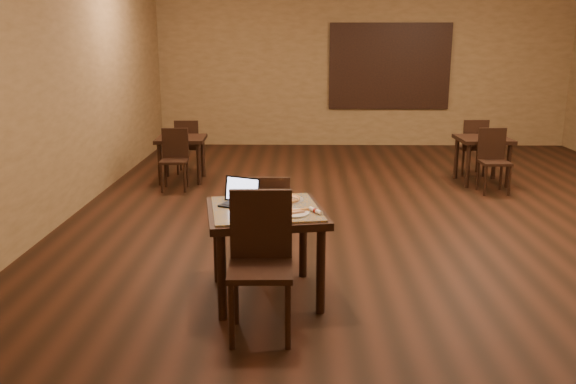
{
  "coord_description": "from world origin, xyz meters",
  "views": [
    {
      "loc": [
        -1.26,
        -7.1,
        2.09
      ],
      "look_at": [
        -1.34,
        -2.22,
        0.85
      ],
      "focal_mm": 38.0,
      "sensor_mm": 36.0,
      "label": 1
    }
  ],
  "objects_px": {
    "chair_main_near": "(261,255)",
    "laptop": "(242,198)",
    "other_table_a_chair_far": "(473,144)",
    "tiled_table": "(266,220)",
    "other_table_b_chair_far": "(188,143)",
    "pizza_pan": "(281,200)",
    "other_table_b_chair_near": "(175,155)",
    "other_table_b": "(181,145)",
    "other_table_a_chair_near": "(493,157)",
    "other_table_a": "(483,145)",
    "chair_main_far": "(269,217)"
  },
  "relations": [
    {
      "from": "other_table_a_chair_far",
      "to": "chair_main_near",
      "type": "bearing_deg",
      "value": 58.57
    },
    {
      "from": "other_table_b_chair_near",
      "to": "tiled_table",
      "type": "bearing_deg",
      "value": -70.75
    },
    {
      "from": "pizza_pan",
      "to": "other_table_b_chair_far",
      "type": "bearing_deg",
      "value": 109.7
    },
    {
      "from": "laptop",
      "to": "other_table_b_chair_far",
      "type": "bearing_deg",
      "value": 128.8
    },
    {
      "from": "tiled_table",
      "to": "other_table_a",
      "type": "distance_m",
      "value": 5.08
    },
    {
      "from": "other_table_a",
      "to": "other_table_b_chair_far",
      "type": "distance_m",
      "value": 4.47
    },
    {
      "from": "other_table_b_chair_near",
      "to": "laptop",
      "type": "bearing_deg",
      "value": -72.97
    },
    {
      "from": "laptop",
      "to": "other_table_b_chair_far",
      "type": "xyz_separation_m",
      "value": [
        -1.27,
        4.59,
        -0.34
      ]
    },
    {
      "from": "other_table_a_chair_far",
      "to": "other_table_b_chair_far",
      "type": "distance_m",
      "value": 4.43
    },
    {
      "from": "chair_main_far",
      "to": "pizza_pan",
      "type": "bearing_deg",
      "value": 108.45
    },
    {
      "from": "laptop",
      "to": "other_table_b",
      "type": "height_order",
      "value": "laptop"
    },
    {
      "from": "other_table_b_chair_far",
      "to": "laptop",
      "type": "bearing_deg",
      "value": 102.94
    },
    {
      "from": "chair_main_far",
      "to": "other_table_a",
      "type": "bearing_deg",
      "value": -129.34
    },
    {
      "from": "chair_main_near",
      "to": "other_table_a_chair_near",
      "type": "height_order",
      "value": "chair_main_near"
    },
    {
      "from": "chair_main_near",
      "to": "other_table_b",
      "type": "xyz_separation_m",
      "value": [
        -1.48,
        4.81,
        -0.04
      ]
    },
    {
      "from": "other_table_a_chair_far",
      "to": "other_table_b_chair_near",
      "type": "bearing_deg",
      "value": 9.95
    },
    {
      "from": "pizza_pan",
      "to": "other_table_b_chair_far",
      "type": "height_order",
      "value": "other_table_b_chair_far"
    },
    {
      "from": "other_table_b",
      "to": "other_table_a",
      "type": "bearing_deg",
      "value": -3.5
    },
    {
      "from": "pizza_pan",
      "to": "other_table_b_chair_near",
      "type": "height_order",
      "value": "other_table_b_chair_near"
    },
    {
      "from": "laptop",
      "to": "pizza_pan",
      "type": "distance_m",
      "value": 0.35
    },
    {
      "from": "chair_main_far",
      "to": "other_table_a_chair_far",
      "type": "relative_size",
      "value": 1.02
    },
    {
      "from": "chair_main_far",
      "to": "other_table_b",
      "type": "xyz_separation_m",
      "value": [
        -1.48,
        3.58,
        0.04
      ]
    },
    {
      "from": "chair_main_far",
      "to": "other_table_a_chair_far",
      "type": "distance_m",
      "value": 4.99
    },
    {
      "from": "chair_main_near",
      "to": "other_table_a",
      "type": "height_order",
      "value": "chair_main_near"
    },
    {
      "from": "chair_main_far",
      "to": "other_table_b",
      "type": "bearing_deg",
      "value": -66.73
    },
    {
      "from": "other_table_b",
      "to": "other_table_b_chair_near",
      "type": "distance_m",
      "value": 0.5
    },
    {
      "from": "other_table_b_chair_near",
      "to": "chair_main_far",
      "type": "bearing_deg",
      "value": -66.89
    },
    {
      "from": "other_table_a",
      "to": "other_table_b_chair_near",
      "type": "distance_m",
      "value": 4.46
    },
    {
      "from": "chair_main_far",
      "to": "other_table_b",
      "type": "height_order",
      "value": "chair_main_far"
    },
    {
      "from": "other_table_a_chair_near",
      "to": "other_table_b_chair_far",
      "type": "bearing_deg",
      "value": 164.27
    },
    {
      "from": "pizza_pan",
      "to": "other_table_b_chair_far",
      "type": "relative_size",
      "value": 0.44
    },
    {
      "from": "other_table_a_chair_near",
      "to": "other_table_b_chair_near",
      "type": "distance_m",
      "value": 4.44
    },
    {
      "from": "pizza_pan",
      "to": "other_table_a",
      "type": "bearing_deg",
      "value": 53.87
    },
    {
      "from": "pizza_pan",
      "to": "tiled_table",
      "type": "bearing_deg",
      "value": -116.57
    },
    {
      "from": "chair_main_near",
      "to": "laptop",
      "type": "distance_m",
      "value": 0.77
    },
    {
      "from": "tiled_table",
      "to": "other_table_a_chair_far",
      "type": "height_order",
      "value": "other_table_a_chair_far"
    },
    {
      "from": "pizza_pan",
      "to": "other_table_b",
      "type": "bearing_deg",
      "value": 111.99
    },
    {
      "from": "chair_main_near",
      "to": "laptop",
      "type": "xyz_separation_m",
      "value": [
        -0.2,
        0.71,
        0.23
      ]
    },
    {
      "from": "laptop",
      "to": "chair_main_far",
      "type": "bearing_deg",
      "value": 92.41
    },
    {
      "from": "pizza_pan",
      "to": "other_table_a",
      "type": "distance_m",
      "value": 4.81
    },
    {
      "from": "other_table_b",
      "to": "other_table_b_chair_far",
      "type": "distance_m",
      "value": 0.5
    },
    {
      "from": "pizza_pan",
      "to": "other_table_b_chair_near",
      "type": "bearing_deg",
      "value": 114.84
    },
    {
      "from": "chair_main_near",
      "to": "other_table_a_chair_far",
      "type": "distance_m",
      "value": 6.03
    },
    {
      "from": "other_table_a",
      "to": "other_table_b_chair_far",
      "type": "bearing_deg",
      "value": 170.69
    },
    {
      "from": "other_table_a_chair_near",
      "to": "other_table_a",
      "type": "bearing_deg",
      "value": 87.71
    },
    {
      "from": "tiled_table",
      "to": "chair_main_near",
      "type": "height_order",
      "value": "chair_main_near"
    },
    {
      "from": "other_table_b",
      "to": "other_table_b_chair_near",
      "type": "relative_size",
      "value": 0.86
    },
    {
      "from": "tiled_table",
      "to": "other_table_b_chair_far",
      "type": "relative_size",
      "value": 1.25
    },
    {
      "from": "other_table_a",
      "to": "other_table_a_chair_far",
      "type": "distance_m",
      "value": 0.52
    },
    {
      "from": "chair_main_near",
      "to": "other_table_a",
      "type": "relative_size",
      "value": 1.38
    }
  ]
}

